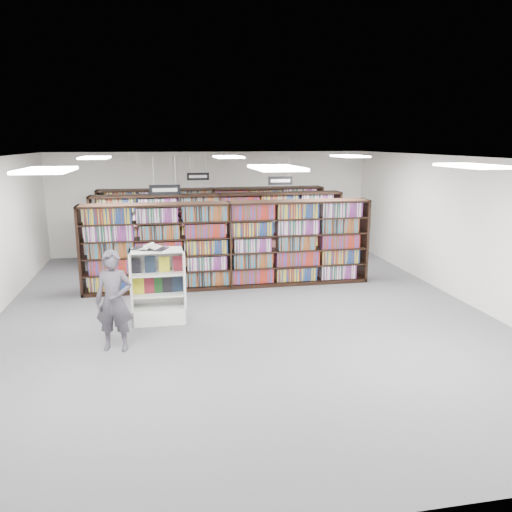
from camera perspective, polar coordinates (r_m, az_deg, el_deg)
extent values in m
plane|color=#4C4C51|center=(10.54, -1.53, -6.53)|extent=(12.00, 12.00, 0.00)
cube|color=white|center=(9.93, -1.64, 11.14)|extent=(10.00, 12.00, 0.10)
cube|color=white|center=(16.00, -5.03, 6.05)|extent=(10.00, 0.10, 3.20)
cube|color=white|center=(4.54, 10.87, -12.27)|extent=(10.00, 0.10, 3.20)
cube|color=white|center=(11.96, 22.83, 2.73)|extent=(0.10, 12.00, 3.20)
cube|color=black|center=(12.16, -3.07, 1.26)|extent=(7.00, 0.60, 2.10)
cube|color=maroon|center=(12.16, -3.07, 1.26)|extent=(6.88, 0.42, 1.98)
cube|color=black|center=(14.11, -4.16, 2.88)|extent=(7.00, 0.60, 2.10)
cube|color=maroon|center=(14.11, -4.16, 2.88)|extent=(6.88, 0.42, 1.98)
cube|color=black|center=(15.78, -4.88, 3.94)|extent=(7.00, 0.60, 2.10)
cube|color=maroon|center=(15.78, -4.88, 3.94)|extent=(6.88, 0.42, 1.98)
cylinder|color=#B2B2B7|center=(10.82, -11.69, 9.50)|extent=(0.01, 0.01, 0.58)
cylinder|color=#B2B2B7|center=(10.83, -9.25, 9.60)|extent=(0.01, 0.01, 0.58)
cube|color=black|center=(10.85, -10.38, 7.44)|extent=(0.65, 0.02, 0.22)
cube|color=white|center=(10.84, -10.38, 7.44)|extent=(0.52, 0.00, 0.08)
cylinder|color=#B2B2B7|center=(13.13, 1.83, 10.33)|extent=(0.01, 0.01, 0.58)
cylinder|color=#B2B2B7|center=(13.24, 3.79, 10.33)|extent=(0.01, 0.01, 0.58)
cube|color=black|center=(13.21, 2.80, 8.59)|extent=(0.65, 0.02, 0.22)
cube|color=white|center=(13.19, 2.81, 8.59)|extent=(0.52, 0.00, 0.08)
cylinder|color=#B2B2B7|center=(14.84, -7.58, 10.53)|extent=(0.01, 0.01, 0.58)
cylinder|color=#B2B2B7|center=(14.87, -5.80, 10.58)|extent=(0.01, 0.01, 0.58)
cube|color=black|center=(14.88, -6.64, 9.02)|extent=(0.65, 0.02, 0.22)
cube|color=white|center=(14.87, -6.64, 9.01)|extent=(0.52, 0.00, 0.08)
cube|color=white|center=(6.96, -22.84, 9.02)|extent=(0.60, 1.20, 0.04)
cube|color=white|center=(6.99, 2.32, 10.03)|extent=(0.60, 1.20, 0.04)
cube|color=white|center=(8.21, 23.49, 9.42)|extent=(0.60, 1.20, 0.04)
cube|color=white|center=(11.90, -17.93, 10.64)|extent=(0.60, 1.20, 0.04)
cube|color=white|center=(11.91, -3.19, 11.24)|extent=(0.60, 1.20, 0.04)
cube|color=white|center=(12.66, 10.65, 11.15)|extent=(0.60, 1.20, 0.04)
cube|color=white|center=(10.17, -10.97, -6.55)|extent=(1.06, 0.54, 0.32)
cube|color=white|center=(10.01, -14.03, -3.53)|extent=(0.05, 0.53, 1.48)
cube|color=white|center=(10.01, -8.20, -3.28)|extent=(0.05, 0.53, 1.48)
cube|color=white|center=(10.24, -11.12, -3.02)|extent=(1.06, 0.04, 1.48)
cube|color=white|center=(9.82, -11.30, 0.65)|extent=(1.06, 0.54, 0.03)
cube|color=white|center=(10.04, -11.07, -4.28)|extent=(0.98, 0.50, 0.02)
cube|color=white|center=(9.93, -11.18, -1.94)|extent=(0.98, 0.50, 0.02)
cube|color=black|center=(9.94, -13.58, -1.02)|extent=(0.21, 0.08, 0.32)
cube|color=#141F31|center=(9.93, -12.01, -0.95)|extent=(0.21, 0.08, 0.32)
cube|color=yellow|center=(9.93, -10.44, -0.88)|extent=(0.21, 0.08, 0.32)
cube|color=maroon|center=(9.94, -8.87, -0.81)|extent=(0.21, 0.08, 0.32)
cube|color=yellow|center=(10.05, -13.33, -3.41)|extent=(0.23, 0.06, 0.30)
cube|color=maroon|center=(10.05, -12.22, -3.37)|extent=(0.23, 0.06, 0.30)
cube|color=#134116|center=(10.04, -11.11, -3.32)|extent=(0.23, 0.06, 0.30)
cube|color=black|center=(10.04, -10.01, -3.27)|extent=(0.23, 0.06, 0.30)
cube|color=#141F31|center=(10.05, -8.90, -3.22)|extent=(0.23, 0.06, 0.30)
cube|color=black|center=(9.88, -12.01, 0.83)|extent=(0.73, 0.60, 0.02)
cube|color=silver|center=(9.88, -12.89, 0.86)|extent=(0.40, 0.43, 0.06)
cube|color=silver|center=(9.88, -11.13, 0.93)|extent=(0.39, 0.42, 0.07)
cylinder|color=silver|center=(9.87, -12.14, 1.13)|extent=(0.23, 0.34, 0.10)
imported|color=#48444E|center=(8.83, -15.93, -4.97)|extent=(0.71, 0.54, 1.75)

